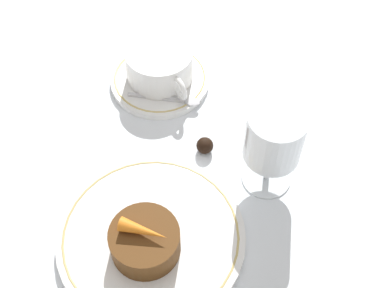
{
  "coord_description": "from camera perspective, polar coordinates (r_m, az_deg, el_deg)",
  "views": [
    {
      "loc": [
        0.29,
        -0.16,
        0.6
      ],
      "look_at": [
        -0.05,
        0.04,
        0.04
      ],
      "focal_mm": 50.0,
      "sensor_mm": 36.0,
      "label": 1
    }
  ],
  "objects": [
    {
      "name": "ground_plane",
      "position": [
        0.69,
        -0.94,
        -6.38
      ],
      "size": [
        3.0,
        3.0,
        0.0
      ],
      "primitive_type": "plane",
      "color": "white"
    },
    {
      "name": "carrot_garnish",
      "position": [
        0.61,
        -5.23,
        -9.19
      ],
      "size": [
        0.05,
        0.05,
        0.02
      ],
      "color": "orange",
      "rests_on": "dessert_cake"
    },
    {
      "name": "coffee_cup",
      "position": [
        0.79,
        -3.47,
        8.58
      ],
      "size": [
        0.13,
        0.1,
        0.05
      ],
      "color": "white",
      "rests_on": "saucer"
    },
    {
      "name": "saucer",
      "position": [
        0.81,
        -3.44,
        6.92
      ],
      "size": [
        0.15,
        0.15,
        0.01
      ],
      "color": "white",
      "rests_on": "ground_plane"
    },
    {
      "name": "chocolate_truffle",
      "position": [
        0.73,
        1.38,
        -0.17
      ],
      "size": [
        0.02,
        0.02,
        0.02
      ],
      "color": "black",
      "rests_on": "ground_plane"
    },
    {
      "name": "dinner_plate",
      "position": [
        0.66,
        -4.38,
        -9.9
      ],
      "size": [
        0.23,
        0.23,
        0.01
      ],
      "color": "white",
      "rests_on": "ground_plane"
    },
    {
      "name": "wine_glass",
      "position": [
        0.65,
        8.73,
        0.39
      ],
      "size": [
        0.07,
        0.07,
        0.13
      ],
      "color": "silver",
      "rests_on": "ground_plane"
    },
    {
      "name": "dessert_cake",
      "position": [
        0.63,
        -5.04,
        -10.32
      ],
      "size": [
        0.08,
        0.08,
        0.04
      ],
      "color": "#563314",
      "rests_on": "dinner_plate"
    },
    {
      "name": "spoon",
      "position": [
        0.78,
        -2.12,
        4.75
      ],
      "size": [
        0.08,
        0.09,
        0.0
      ],
      "color": "silver",
      "rests_on": "saucer"
    }
  ]
}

